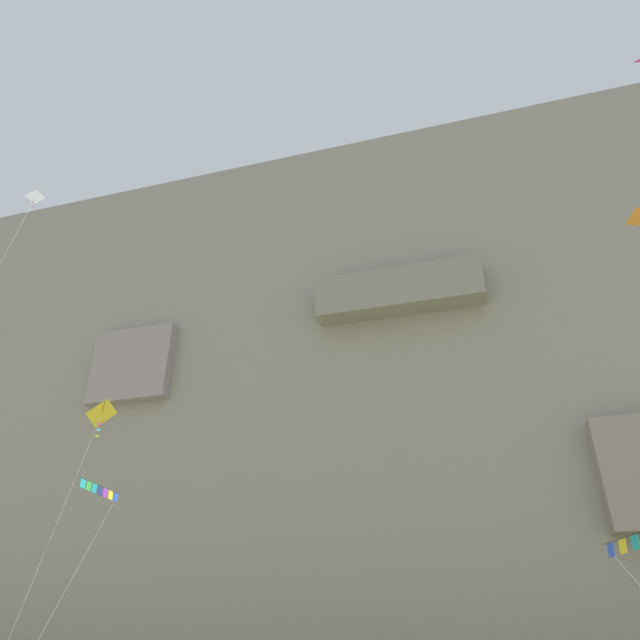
{
  "coord_description": "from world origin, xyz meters",
  "views": [
    {
      "loc": [
        6.1,
        -1.89,
        3.66
      ],
      "look_at": [
        -1.52,
        25.21,
        19.94
      ],
      "focal_mm": 32.86,
      "sensor_mm": 36.0,
      "label": 1
    }
  ],
  "objects": [
    {
      "name": "kite_banner_far_left",
      "position": [
        -20.43,
        34.37,
        13.72
      ],
      "size": [
        0.87,
        7.14,
        14.33
      ],
      "color": "black",
      "rests_on": "ground"
    },
    {
      "name": "cliff_face",
      "position": [
        0.01,
        63.18,
        30.88
      ],
      "size": [
        180.0,
        25.64,
        61.8
      ],
      "color": "gray",
      "rests_on": "ground"
    },
    {
      "name": "kite_diamond_mid_center",
      "position": [
        -23.11,
        36.4,
        20.45
      ],
      "size": [
        2.16,
        5.74,
        22.01
      ],
      "color": "yellow",
      "rests_on": "ground"
    },
    {
      "name": "kite_diamond_mid_right",
      "position": [
        -20.44,
        21.28,
        27.69
      ],
      "size": [
        1.38,
        5.35,
        31.28
      ],
      "color": "white",
      "rests_on": "ground"
    }
  ]
}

